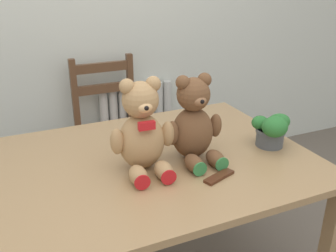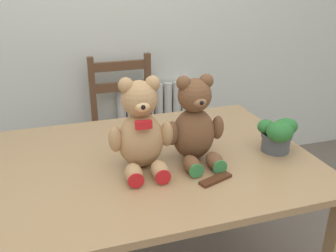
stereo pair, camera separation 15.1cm
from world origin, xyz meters
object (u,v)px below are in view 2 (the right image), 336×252
Objects in this scene: potted_plant at (278,134)px; chocolate_bar at (216,179)px; teddy_bear_left at (141,130)px; teddy_bear_right at (195,125)px; wooden_chair_behind at (127,130)px.

potted_plant is 1.27× the size of chocolate_bar.
chocolate_bar is (0.24, -0.19, -0.16)m from teddy_bear_left.
potted_plant is 0.40m from chocolate_bar.
teddy_bear_right is at bearing 93.76° from chocolate_bar.
potted_plant is (0.60, -0.05, -0.08)m from teddy_bear_left.
teddy_bear_left is 0.61m from potted_plant.
wooden_chair_behind is at bearing 114.53° from potted_plant.
wooden_chair_behind is 1.17m from potted_plant.
teddy_bear_right is 2.59× the size of chocolate_bar.
chocolate_bar is at bearing 144.90° from teddy_bear_left.
teddy_bear_left reaches higher than teddy_bear_right.
potted_plant is at bearing 173.27° from teddy_bear_right.
potted_plant is (0.47, -1.02, 0.34)m from wooden_chair_behind.
wooden_chair_behind reaches higher than potted_plant.
wooden_chair_behind is 6.76× the size of chocolate_bar.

